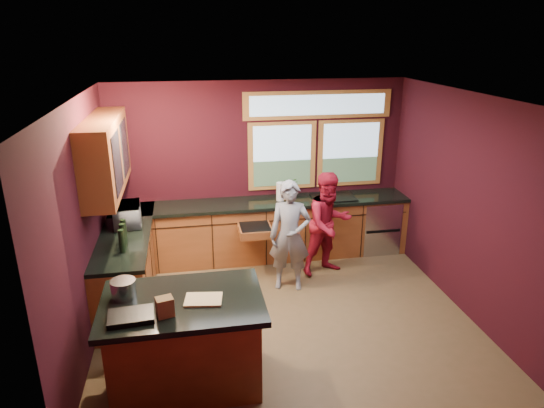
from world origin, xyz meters
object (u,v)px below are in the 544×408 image
object	(u,v)px
person_grey	(290,236)
person_red	(329,224)
stock_pot	(123,289)
island	(185,341)
cutting_board	(203,300)

from	to	relation	value
person_grey	person_red	size ratio (longest dim) A/B	1.01
person_red	stock_pot	xyz separation A→B (m)	(-2.62, -1.90, 0.27)
person_red	island	bearing A→B (deg)	-152.54
stock_pot	person_red	bearing A→B (deg)	35.96
person_grey	island	bearing A→B (deg)	-115.39
person_grey	person_red	xyz separation A→B (m)	(0.64, 0.34, -0.00)
person_grey	cutting_board	size ratio (longest dim) A/B	4.38
stock_pot	island	bearing A→B (deg)	-15.26
person_grey	stock_pot	distance (m)	2.53
island	stock_pot	world-z (taller)	stock_pot
cutting_board	stock_pot	xyz separation A→B (m)	(-0.75, 0.20, 0.08)
person_red	stock_pot	world-z (taller)	person_red
person_grey	person_red	distance (m)	0.73
person_red	person_grey	bearing A→B (deg)	-169.58
cutting_board	stock_pot	distance (m)	0.78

